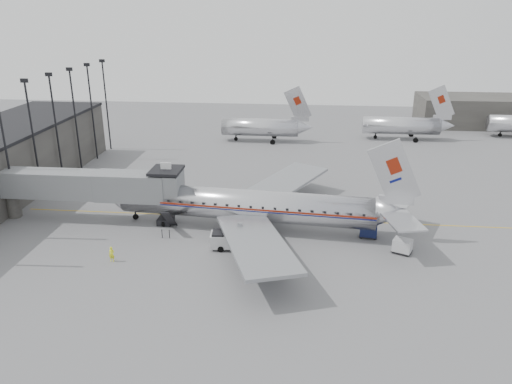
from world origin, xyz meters
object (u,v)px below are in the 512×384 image
at_px(airliner, 252,205).
at_px(ramp_worker, 112,254).
at_px(baggage_cart_navy, 369,231).
at_px(service_van, 236,237).
at_px(baggage_cart_white, 402,246).

height_order(airliner, ramp_worker, airliner).
relative_size(baggage_cart_navy, ramp_worker, 1.33).
bearing_deg(airliner, service_van, -97.04).
relative_size(service_van, ramp_worker, 3.38).
xyz_separation_m(airliner, ramp_worker, (-12.70, -8.94, -2.04)).
height_order(baggage_cart_white, ramp_worker, ramp_worker).
bearing_deg(baggage_cart_navy, ramp_worker, -154.32).
height_order(baggage_cart_navy, ramp_worker, ramp_worker).
height_order(service_van, baggage_cart_white, service_van).
bearing_deg(ramp_worker, baggage_cart_white, 7.70).
distance_m(service_van, baggage_cart_white, 16.76).
bearing_deg(service_van, baggage_cart_navy, 11.70).
distance_m(baggage_cart_navy, ramp_worker, 26.62).
bearing_deg(airliner, ramp_worker, -139.60).
bearing_deg(baggage_cart_white, ramp_worker, -145.93).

